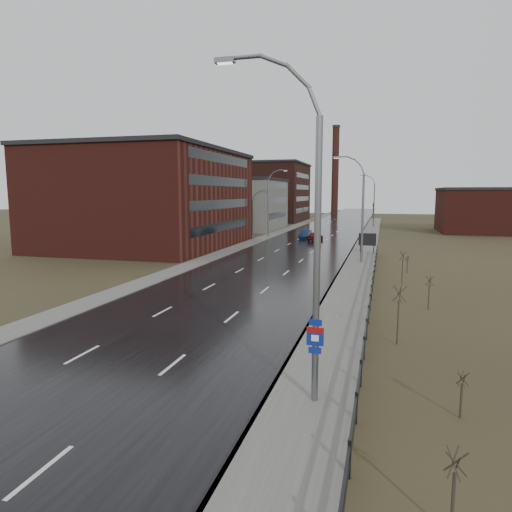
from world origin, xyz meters
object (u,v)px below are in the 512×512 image
Objects in this scene: billboard at (367,240)px; car_near at (306,235)px; car_far at (315,237)px; streetlight_main at (308,235)px.

car_near is at bearing 122.11° from billboard.
car_near is at bearing -49.69° from car_far.
car_far is at bearing 97.92° from streetlight_main.
streetlight_main is at bearing -90.85° from billboard.
billboard is at bearing -55.87° from car_near.
streetlight_main is 2.85× the size of car_near.
car_far is (2.10, -3.30, 0.02)m from car_near.
billboard is 0.61× the size of car_far.
billboard reaches higher than car_near.
car_near is (-9.82, 58.83, -5.36)m from streetlight_main.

